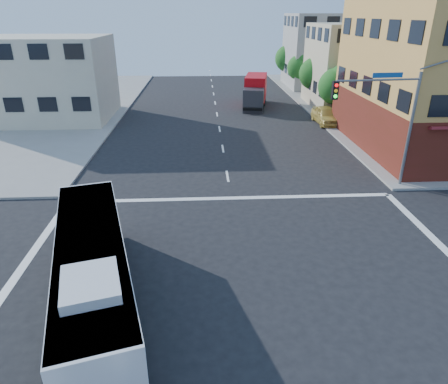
{
  "coord_description": "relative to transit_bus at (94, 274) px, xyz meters",
  "views": [
    {
      "loc": [
        -1.6,
        -11.84,
        10.01
      ],
      "look_at": [
        -0.65,
        5.39,
        2.26
      ],
      "focal_mm": 32.0,
      "sensor_mm": 36.0,
      "label": 1
    }
  ],
  "objects": [
    {
      "name": "ground",
      "position": [
        5.58,
        -0.14,
        -1.55
      ],
      "size": [
        120.0,
        120.0,
        0.0
      ],
      "primitive_type": "plane",
      "color": "black",
      "rests_on": "ground"
    },
    {
      "name": "building_east_near",
      "position": [
        22.56,
        33.84,
        2.95
      ],
      "size": [
        12.06,
        10.06,
        9.0
      ],
      "color": "tan",
      "rests_on": "ground"
    },
    {
      "name": "building_east_far",
      "position": [
        22.56,
        47.84,
        3.45
      ],
      "size": [
        12.06,
        10.06,
        10.0
      ],
      "color": "gray",
      "rests_on": "ground"
    },
    {
      "name": "building_west",
      "position": [
        -11.44,
        29.84,
        2.45
      ],
      "size": [
        12.06,
        10.06,
        8.0
      ],
      "color": "beige",
      "rests_on": "ground"
    },
    {
      "name": "signal_mast_ne",
      "position": [
        14.66,
        10.48,
        3.43
      ],
      "size": [
        7.91,
        1.13,
        8.07
      ],
      "color": "slate",
      "rests_on": "ground"
    },
    {
      "name": "street_tree_a",
      "position": [
        17.48,
        27.78,
        2.03
      ],
      "size": [
        3.6,
        3.6,
        5.53
      ],
      "color": "#352213",
      "rests_on": "ground"
    },
    {
      "name": "street_tree_b",
      "position": [
        17.48,
        35.78,
        2.2
      ],
      "size": [
        3.8,
        3.8,
        5.79
      ],
      "color": "#352213",
      "rests_on": "ground"
    },
    {
      "name": "street_tree_c",
      "position": [
        17.48,
        43.78,
        1.91
      ],
      "size": [
        3.4,
        3.4,
        5.29
      ],
      "color": "#352213",
      "rests_on": "ground"
    },
    {
      "name": "street_tree_d",
      "position": [
        17.48,
        51.78,
        2.33
      ],
      "size": [
        4.0,
        4.0,
        6.03
      ],
      "color": "#352213",
      "rests_on": "ground"
    },
    {
      "name": "transit_bus",
      "position": [
        0.0,
        0.0,
        0.0
      ],
      "size": [
        5.06,
        10.96,
        3.18
      ],
      "rotation": [
        0.0,
        0.0,
        0.27
      ],
      "color": "black",
      "rests_on": "ground"
    },
    {
      "name": "box_truck",
      "position": [
        10.17,
        34.59,
        0.12
      ],
      "size": [
        3.62,
        7.94,
        3.45
      ],
      "rotation": [
        0.0,
        0.0,
        -0.19
      ],
      "color": "#29292E",
      "rests_on": "ground"
    },
    {
      "name": "parked_car",
      "position": [
        16.15,
        26.31,
        -0.72
      ],
      "size": [
        2.06,
        4.94,
        1.67
      ],
      "primitive_type": "imported",
      "rotation": [
        0.0,
        0.0,
        0.02
      ],
      "color": "gold",
      "rests_on": "ground"
    }
  ]
}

